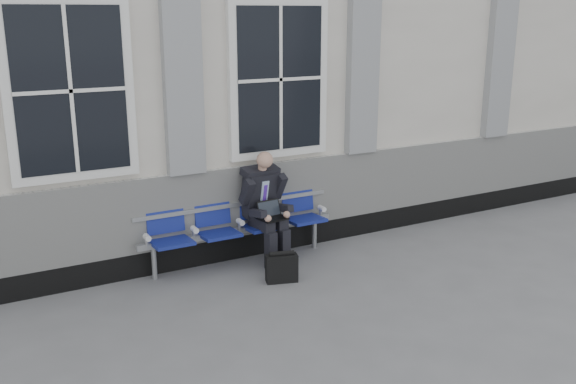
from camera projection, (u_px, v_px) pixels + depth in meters
ground at (313, 296)px, 7.15m from camera, size 70.00×70.00×0.00m
station_building at (193, 70)px, 9.47m from camera, size 14.40×4.40×4.49m
bench at (238, 220)px, 7.98m from camera, size 2.60×0.47×0.91m
businessman at (265, 203)px, 7.95m from camera, size 0.59×0.79×1.42m
briefcase at (282, 268)px, 7.48m from camera, size 0.40×0.25×0.38m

